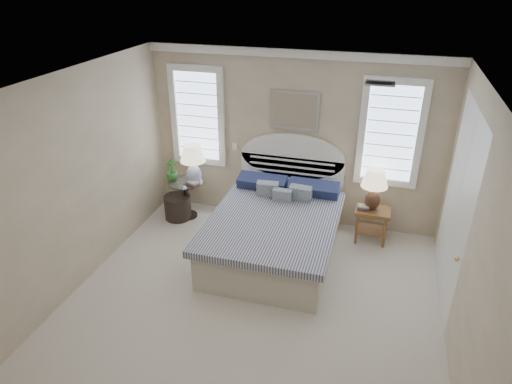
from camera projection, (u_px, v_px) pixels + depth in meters
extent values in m
cube|color=beige|center=(246.00, 317.00, 5.41)|extent=(4.50, 5.00, 0.01)
cube|color=white|center=(243.00, 92.00, 4.20)|extent=(4.50, 5.00, 0.01)
cube|color=tan|center=(294.00, 140.00, 6.95)|extent=(4.50, 0.02, 2.70)
cube|color=tan|center=(62.00, 192.00, 5.37)|extent=(0.02, 5.00, 2.70)
cube|color=tan|center=(475.00, 253.00, 4.24)|extent=(0.02, 5.00, 2.70)
cube|color=white|center=(297.00, 53.00, 6.33)|extent=(4.50, 0.08, 0.12)
cube|color=#B2B2B2|center=(380.00, 83.00, 4.59)|extent=(0.30, 0.20, 0.02)
cube|color=white|center=(235.00, 146.00, 7.26)|extent=(0.08, 0.01, 0.12)
cube|color=#AEC3DD|center=(198.00, 116.00, 7.20)|extent=(0.90, 0.06, 1.60)
cube|color=#AEC3DD|center=(391.00, 133.00, 6.47)|extent=(0.90, 0.06, 1.60)
cube|color=silver|center=(294.00, 111.00, 6.70)|extent=(0.74, 0.04, 0.58)
cube|color=white|center=(456.00, 207.00, 5.34)|extent=(0.02, 1.80, 2.40)
cube|color=#B4B09E|center=(274.00, 239.00, 6.43)|extent=(1.60, 2.10, 0.55)
cube|color=navy|center=(273.00, 222.00, 6.24)|extent=(1.72, 2.15, 0.10)
cube|color=white|center=(291.00, 189.00, 7.26)|extent=(1.62, 0.08, 1.10)
cube|color=navy|center=(262.00, 183.00, 7.03)|extent=(0.75, 0.31, 0.23)
cube|color=navy|center=(314.00, 189.00, 6.83)|extent=(0.75, 0.31, 0.23)
cube|color=#335074|center=(268.00, 191.00, 6.81)|extent=(0.33, 0.20, 0.34)
cube|color=#335074|center=(301.00, 196.00, 6.68)|extent=(0.33, 0.20, 0.34)
cube|color=#335074|center=(282.00, 198.00, 6.67)|extent=(0.28, 0.14, 0.29)
cylinder|color=black|center=(188.00, 215.00, 7.57)|extent=(0.32, 0.32, 0.03)
cylinder|color=black|center=(187.00, 200.00, 7.45)|extent=(0.08, 0.08, 0.60)
cylinder|color=silver|center=(185.00, 182.00, 7.30)|extent=(0.56, 0.56, 0.02)
cube|color=brown|center=(373.00, 211.00, 6.70)|extent=(0.50, 0.40, 0.06)
cube|color=brown|center=(371.00, 230.00, 6.85)|extent=(0.44, 0.34, 0.03)
cube|color=brown|center=(357.00, 229.00, 6.74)|extent=(0.04, 0.04, 0.47)
cube|color=brown|center=(358.00, 220.00, 7.00)|extent=(0.04, 0.04, 0.47)
cube|color=brown|center=(384.00, 233.00, 6.65)|extent=(0.04, 0.04, 0.47)
cube|color=brown|center=(385.00, 223.00, 6.90)|extent=(0.04, 0.04, 0.47)
cylinder|color=black|center=(178.00, 207.00, 7.45)|extent=(0.50, 0.50, 0.39)
cylinder|color=white|center=(194.00, 182.00, 7.26)|extent=(0.16, 0.16, 0.03)
ellipsoid|color=white|center=(194.00, 174.00, 7.21)|extent=(0.30, 0.30, 0.30)
cylinder|color=gold|center=(193.00, 164.00, 7.12)|extent=(0.04, 0.04, 0.11)
cylinder|color=black|center=(371.00, 207.00, 6.71)|extent=(0.14, 0.14, 0.03)
ellipsoid|color=black|center=(372.00, 200.00, 6.65)|extent=(0.25, 0.25, 0.29)
cylinder|color=gold|center=(374.00, 189.00, 6.57)|extent=(0.03, 0.03, 0.11)
imported|color=#2F752F|center=(171.00, 170.00, 7.26)|extent=(0.26, 0.26, 0.35)
cube|color=maroon|center=(193.00, 185.00, 7.15)|extent=(0.23, 0.20, 0.03)
cube|color=#2A577E|center=(193.00, 184.00, 7.14)|extent=(0.21, 0.19, 0.03)
cube|color=beige|center=(193.00, 182.00, 7.13)|extent=(0.20, 0.18, 0.03)
cube|color=maroon|center=(363.00, 209.00, 6.68)|extent=(0.18, 0.14, 0.02)
cube|color=#2A577E|center=(364.00, 207.00, 6.67)|extent=(0.17, 0.13, 0.02)
cube|color=beige|center=(364.00, 206.00, 6.66)|extent=(0.16, 0.12, 0.02)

